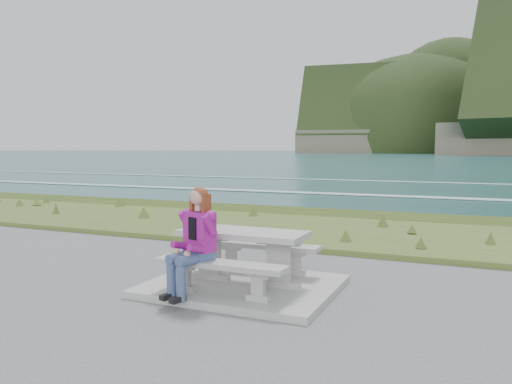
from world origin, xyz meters
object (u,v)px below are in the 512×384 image
(seated_woman, at_px, (191,256))
(bench_landward, at_px, (220,269))
(picnic_table, at_px, (243,242))
(bench_seaward, at_px, (262,249))

(seated_woman, bearing_deg, bench_landward, 37.69)
(picnic_table, distance_m, bench_landward, 0.74)
(picnic_table, relative_size, bench_seaward, 1.00)
(bench_seaward, relative_size, seated_woman, 1.28)
(bench_landward, distance_m, seated_woman, 0.41)
(bench_seaward, xyz_separation_m, seated_woman, (-0.36, -1.53, 0.17))
(picnic_table, distance_m, seated_woman, 0.90)
(bench_seaward, height_order, seated_woman, seated_woman)
(picnic_table, xyz_separation_m, bench_landward, (0.00, -0.70, -0.23))
(picnic_table, relative_size, bench_landward, 1.00)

